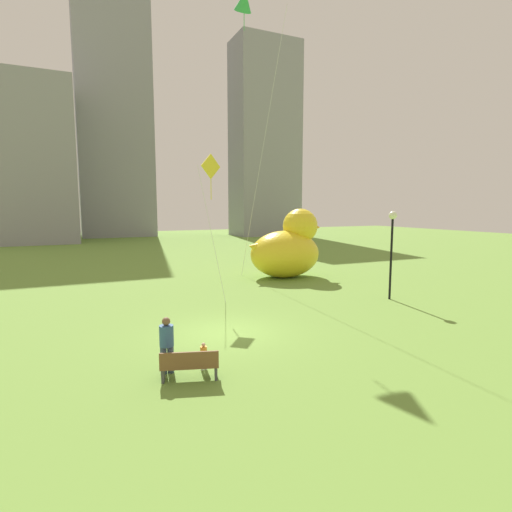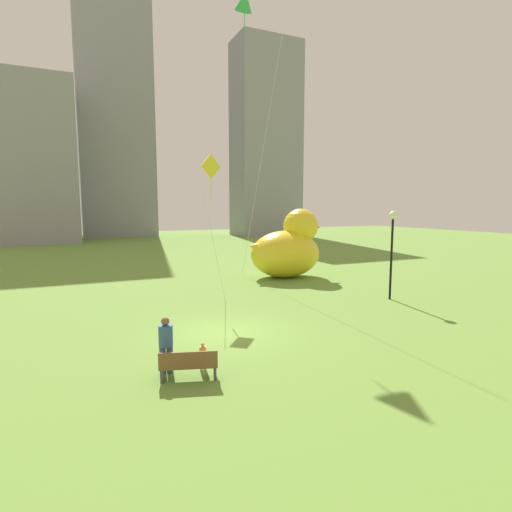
{
  "view_description": "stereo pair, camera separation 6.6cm",
  "coord_description": "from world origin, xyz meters",
  "px_view_note": "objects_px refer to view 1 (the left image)",
  "views": [
    {
      "loc": [
        -5.36,
        -14.42,
        4.95
      ],
      "look_at": [
        2.8,
        3.23,
        2.56
      ],
      "focal_mm": 27.98,
      "sensor_mm": 36.0,
      "label": 1
    },
    {
      "loc": [
        -5.3,
        -14.45,
        4.95
      ],
      "look_at": [
        2.8,
        3.23,
        2.56
      ],
      "focal_mm": 27.98,
      "sensor_mm": 36.0,
      "label": 2
    }
  ],
  "objects_px": {
    "kite_yellow": "(211,171)",
    "park_bench": "(189,365)",
    "person_child": "(204,355)",
    "person_adult": "(167,343)",
    "kite_green": "(244,2)",
    "lamppost": "(392,235)",
    "giant_inflatable_duck": "(288,248)"
  },
  "relations": [
    {
      "from": "person_child",
      "to": "kite_yellow",
      "type": "xyz_separation_m",
      "value": [
        3.2,
        8.67,
        6.34
      ]
    },
    {
      "from": "kite_yellow",
      "to": "park_bench",
      "type": "bearing_deg",
      "value": -112.35
    },
    {
      "from": "person_adult",
      "to": "lamppost",
      "type": "distance_m",
      "value": 14.1
    },
    {
      "from": "park_bench",
      "to": "kite_green",
      "type": "relative_size",
      "value": 0.09
    },
    {
      "from": "lamppost",
      "to": "person_adult",
      "type": "bearing_deg",
      "value": -160.36
    },
    {
      "from": "giant_inflatable_duck",
      "to": "kite_yellow",
      "type": "relative_size",
      "value": 0.76
    },
    {
      "from": "person_child",
      "to": "kite_yellow",
      "type": "relative_size",
      "value": 0.11
    },
    {
      "from": "kite_yellow",
      "to": "person_adult",
      "type": "bearing_deg",
      "value": -116.81
    },
    {
      "from": "park_bench",
      "to": "lamppost",
      "type": "height_order",
      "value": "lamppost"
    },
    {
      "from": "park_bench",
      "to": "person_adult",
      "type": "relative_size",
      "value": 1.0
    },
    {
      "from": "park_bench",
      "to": "kite_yellow",
      "type": "distance_m",
      "value": 11.84
    },
    {
      "from": "park_bench",
      "to": "person_adult",
      "type": "bearing_deg",
      "value": 119.93
    },
    {
      "from": "person_adult",
      "to": "kite_yellow",
      "type": "height_order",
      "value": "kite_yellow"
    },
    {
      "from": "park_bench",
      "to": "giant_inflatable_duck",
      "type": "xyz_separation_m",
      "value": [
        10.95,
        13.82,
        1.59
      ]
    },
    {
      "from": "person_adult",
      "to": "kite_green",
      "type": "xyz_separation_m",
      "value": [
        7.94,
        12.58,
        16.53
      ]
    },
    {
      "from": "park_bench",
      "to": "person_adult",
      "type": "distance_m",
      "value": 1.04
    },
    {
      "from": "kite_yellow",
      "to": "kite_green",
      "type": "bearing_deg",
      "value": 48.36
    },
    {
      "from": "person_adult",
      "to": "kite_green",
      "type": "distance_m",
      "value": 22.23
    },
    {
      "from": "person_child",
      "to": "person_adult",
      "type": "bearing_deg",
      "value": 168.13
    },
    {
      "from": "park_bench",
      "to": "kite_yellow",
      "type": "relative_size",
      "value": 0.22
    },
    {
      "from": "person_child",
      "to": "lamppost",
      "type": "distance_m",
      "value": 13.3
    },
    {
      "from": "giant_inflatable_duck",
      "to": "kite_yellow",
      "type": "height_order",
      "value": "kite_yellow"
    },
    {
      "from": "person_child",
      "to": "park_bench",
      "type": "bearing_deg",
      "value": -136.03
    },
    {
      "from": "park_bench",
      "to": "kite_yellow",
      "type": "bearing_deg",
      "value": 67.65
    },
    {
      "from": "person_adult",
      "to": "giant_inflatable_duck",
      "type": "height_order",
      "value": "giant_inflatable_duck"
    },
    {
      "from": "kite_yellow",
      "to": "giant_inflatable_duck",
      "type": "bearing_deg",
      "value": 32.59
    },
    {
      "from": "giant_inflatable_duck",
      "to": "lamppost",
      "type": "height_order",
      "value": "giant_inflatable_duck"
    },
    {
      "from": "person_child",
      "to": "lamppost",
      "type": "xyz_separation_m",
      "value": [
        12.0,
        4.89,
        3.01
      ]
    },
    {
      "from": "giant_inflatable_duck",
      "to": "person_adult",
      "type": "bearing_deg",
      "value": -131.26
    },
    {
      "from": "park_bench",
      "to": "kite_green",
      "type": "height_order",
      "value": "kite_green"
    },
    {
      "from": "giant_inflatable_duck",
      "to": "park_bench",
      "type": "bearing_deg",
      "value": -128.4
    },
    {
      "from": "kite_yellow",
      "to": "kite_green",
      "type": "relative_size",
      "value": 0.42
    }
  ]
}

